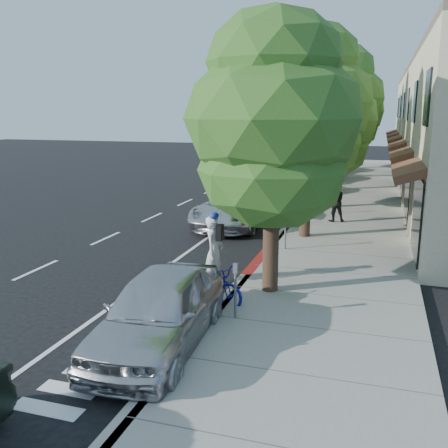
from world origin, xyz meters
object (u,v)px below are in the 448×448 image
at_px(street_tree_0, 273,123).
at_px(silver_suv, 235,208).
at_px(white_pickup, 318,172).
at_px(near_car_a, 159,311).
at_px(pedestrian, 335,201).
at_px(street_tree_1, 309,106).
at_px(cyclist, 214,251).
at_px(street_tree_5, 350,112).
at_px(street_tree_4, 345,107).
at_px(dark_sedan, 280,181).
at_px(dark_suv_far, 326,163).
at_px(street_tree_3, 338,101).
at_px(street_tree_2, 326,122).
at_px(bicycle, 209,284).

xyz_separation_m(street_tree_0, silver_suv, (-3.10, 7.50, -3.58)).
height_order(silver_suv, white_pickup, silver_suv).
relative_size(near_car_a, pedestrian, 2.69).
bearing_deg(street_tree_1, cyclist, -105.68).
xyz_separation_m(street_tree_5, near_car_a, (-1.48, -33.50, -3.83)).
distance_m(street_tree_4, dark_sedan, 9.92).
height_order(cyclist, white_pickup, cyclist).
xyz_separation_m(street_tree_0, dark_sedan, (-2.73, 15.40, -3.48)).
bearing_deg(dark_suv_far, street_tree_5, 72.99).
distance_m(street_tree_4, street_tree_5, 6.01).
bearing_deg(white_pickup, pedestrian, -76.09).
distance_m(street_tree_3, silver_suv, 11.82).
relative_size(street_tree_1, street_tree_2, 1.11).
bearing_deg(street_tree_3, street_tree_1, -90.00).
xyz_separation_m(white_pickup, near_car_a, (-0.08, -25.00, 0.03)).
relative_size(street_tree_5, cyclist, 4.04).
bearing_deg(street_tree_5, bicycle, -92.40).
xyz_separation_m(bicycle, silver_suv, (-1.80, 8.50, 0.25)).
relative_size(street_tree_2, silver_suv, 1.27).
relative_size(street_tree_0, street_tree_5, 0.91).
bearing_deg(street_tree_5, white_pickup, -99.36).
height_order(street_tree_2, cyclist, street_tree_2).
distance_m(street_tree_4, pedestrian, 15.66).
bearing_deg(near_car_a, street_tree_3, 82.48).
relative_size(street_tree_0, street_tree_1, 0.91).
xyz_separation_m(dark_sedan, dark_suv_far, (1.33, 11.44, -0.02)).
relative_size(bicycle, pedestrian, 1.15).
xyz_separation_m(street_tree_1, near_car_a, (-1.48, -9.50, -4.03)).
distance_m(street_tree_3, bicycle, 19.62).
relative_size(street_tree_2, near_car_a, 1.53).
bearing_deg(silver_suv, street_tree_0, -65.59).
height_order(street_tree_0, street_tree_2, street_tree_0).
bearing_deg(street_tree_4, bicycle, -92.98).
height_order(silver_suv, dark_suv_far, dark_suv_far).
relative_size(dark_suv_far, near_car_a, 1.08).
bearing_deg(street_tree_3, silver_suv, -106.45).
bearing_deg(near_car_a, bicycle, 82.25).
height_order(street_tree_1, dark_suv_far, street_tree_1).
relative_size(street_tree_2, white_pickup, 1.36).
bearing_deg(dark_suv_far, street_tree_2, -77.72).
xyz_separation_m(dark_suv_far, pedestrian, (2.22, -17.96, 0.16)).
height_order(cyclist, near_car_a, cyclist).
bearing_deg(street_tree_4, street_tree_1, -90.00).
bearing_deg(silver_suv, street_tree_2, 57.39).
relative_size(silver_suv, near_car_a, 1.21).
height_order(street_tree_3, cyclist, street_tree_3).
bearing_deg(bicycle, street_tree_4, 14.72).
height_order(street_tree_2, street_tree_5, street_tree_5).
relative_size(cyclist, dark_suv_far, 0.39).
xyz_separation_m(street_tree_3, street_tree_4, (0.00, 6.00, -0.26)).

